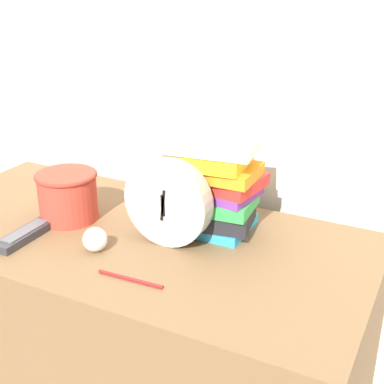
{
  "coord_description": "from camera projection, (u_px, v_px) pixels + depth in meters",
  "views": [
    {
      "loc": [
        0.69,
        -0.69,
        1.31
      ],
      "look_at": [
        0.15,
        0.35,
        0.82
      ],
      "focal_mm": 50.0,
      "sensor_mm": 36.0,
      "label": 1
    }
  ],
  "objects": [
    {
      "name": "wall_back",
      "position": [
        193.0,
        14.0,
        1.44
      ],
      "size": [
        6.0,
        0.04,
        2.4
      ],
      "color": "silver",
      "rests_on": "ground_plane"
    },
    {
      "name": "desk",
      "position": [
        133.0,
        346.0,
        1.47
      ],
      "size": [
        1.21,
        0.59,
        0.7
      ],
      "color": "brown",
      "rests_on": "ground_plane"
    },
    {
      "name": "desk_clock",
      "position": [
        167.0,
        202.0,
        1.25
      ],
      "size": [
        0.21,
        0.05,
        0.21
      ],
      "color": "#B7B2A8",
      "rests_on": "desk"
    },
    {
      "name": "book_stack",
      "position": [
        214.0,
        186.0,
        1.31
      ],
      "size": [
        0.23,
        0.2,
        0.24
      ],
      "color": "#2D9ED1",
      "rests_on": "desk"
    },
    {
      "name": "basket",
      "position": [
        68.0,
        194.0,
        1.39
      ],
      "size": [
        0.16,
        0.16,
        0.13
      ],
      "color": "#C63D2D",
      "rests_on": "desk"
    },
    {
      "name": "tv_remote",
      "position": [
        25.0,
        234.0,
        1.31
      ],
      "size": [
        0.05,
        0.18,
        0.02
      ],
      "color": "#333338",
      "rests_on": "desk"
    },
    {
      "name": "crumpled_paper_ball",
      "position": [
        95.0,
        239.0,
        1.24
      ],
      "size": [
        0.06,
        0.06,
        0.06
      ],
      "color": "white",
      "rests_on": "desk"
    },
    {
      "name": "pen",
      "position": [
        130.0,
        279.0,
        1.13
      ],
      "size": [
        0.16,
        0.01,
        0.01
      ],
      "color": "#B21E1E",
      "rests_on": "desk"
    }
  ]
}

